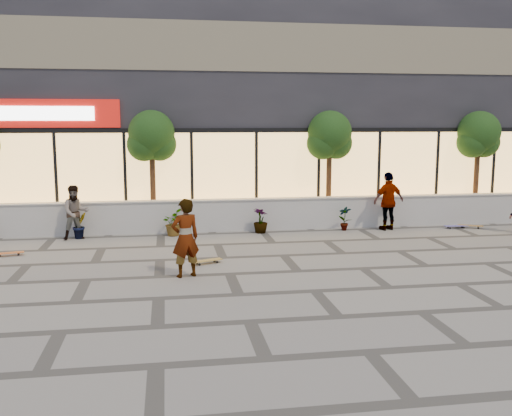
{
  "coord_description": "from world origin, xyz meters",
  "views": [
    {
      "loc": [
        -3.05,
        -11.29,
        3.55
      ],
      "look_at": [
        -0.75,
        3.28,
        1.3
      ],
      "focal_mm": 40.0,
      "sensor_mm": 36.0,
      "label": 1
    }
  ],
  "objects": [
    {
      "name": "skater_right_near",
      "position": [
        4.13,
        6.3,
        0.96
      ],
      "size": [
        1.2,
        0.73,
        1.92
      ],
      "primitive_type": "imported",
      "rotation": [
        0.0,
        0.0,
        3.39
      ],
      "color": "white",
      "rests_on": "ground"
    },
    {
      "name": "skateboard_right_far",
      "position": [
        6.5,
        6.2,
        0.08
      ],
      "size": [
        0.79,
        0.2,
        0.1
      ],
      "rotation": [
        0.0,
        0.0,
        0.0
      ],
      "color": "#6057A1",
      "rests_on": "ground"
    },
    {
      "name": "skateboard_left",
      "position": [
        -7.24,
        4.36,
        0.07
      ],
      "size": [
        0.77,
        0.35,
        0.09
      ],
      "rotation": [
        0.0,
        0.0,
        0.23
      ],
      "color": "#B45521",
      "rests_on": "ground"
    },
    {
      "name": "shrub_b",
      "position": [
        -5.7,
        6.45,
        0.41
      ],
      "size": [
        0.57,
        0.57,
        0.81
      ],
      "primitive_type": "imported",
      "rotation": [
        0.0,
        0.0,
        0.82
      ],
      "color": "#1E3E13",
      "rests_on": "ground"
    },
    {
      "name": "skateboard_right_near",
      "position": [
        7.0,
        6.16,
        0.08
      ],
      "size": [
        0.81,
        0.58,
        0.1
      ],
      "rotation": [
        0.0,
        0.0,
        -0.52
      ],
      "color": "olive",
      "rests_on": "ground"
    },
    {
      "name": "skater_left",
      "position": [
        -5.78,
        6.3,
        0.83
      ],
      "size": [
        0.97,
        0.86,
        1.65
      ],
      "primitive_type": "imported",
      "rotation": [
        0.0,
        0.0,
        0.35
      ],
      "color": "tan",
      "rests_on": "ground"
    },
    {
      "name": "tree_mideast",
      "position": [
        2.5,
        7.7,
        2.99
      ],
      "size": [
        1.6,
        1.5,
        3.92
      ],
      "color": "#4A311A",
      "rests_on": "ground"
    },
    {
      "name": "skater_center",
      "position": [
        -2.66,
        1.57,
        0.91
      ],
      "size": [
        0.77,
        0.63,
        1.82
      ],
      "primitive_type": "imported",
      "rotation": [
        0.0,
        0.0,
        3.48
      ],
      "color": "white",
      "rests_on": "ground"
    },
    {
      "name": "shrub_e",
      "position": [
        2.7,
        6.45,
        0.41
      ],
      "size": [
        0.46,
        0.35,
        0.81
      ],
      "primitive_type": "imported",
      "rotation": [
        0.0,
        0.0,
        3.28
      ],
      "color": "#1E3E13",
      "rests_on": "ground"
    },
    {
      "name": "planter_wall",
      "position": [
        0.0,
        7.0,
        0.52
      ],
      "size": [
        22.0,
        0.42,
        1.04
      ],
      "color": "beige",
      "rests_on": "ground"
    },
    {
      "name": "retail_building",
      "position": [
        -0.0,
        12.49,
        4.25
      ],
      "size": [
        24.0,
        9.17,
        8.5
      ],
      "color": "#232328",
      "rests_on": "ground"
    },
    {
      "name": "skateboard_center",
      "position": [
        -2.09,
        2.69,
        0.08
      ],
      "size": [
        0.81,
        0.48,
        0.1
      ],
      "rotation": [
        0.0,
        0.0,
        0.38
      ],
      "color": "olive",
      "rests_on": "ground"
    },
    {
      "name": "shrub_d",
      "position": [
        -0.1,
        6.45,
        0.41
      ],
      "size": [
        0.64,
        0.64,
        0.81
      ],
      "primitive_type": "imported",
      "rotation": [
        0.0,
        0.0,
        2.46
      ],
      "color": "#1E3E13",
      "rests_on": "ground"
    },
    {
      "name": "tree_east",
      "position": [
        8.0,
        7.7,
        2.99
      ],
      "size": [
        1.6,
        1.5,
        3.92
      ],
      "color": "#4A311A",
      "rests_on": "ground"
    },
    {
      "name": "tree_midwest",
      "position": [
        -3.5,
        7.7,
        2.99
      ],
      "size": [
        1.6,
        1.5,
        3.92
      ],
      "color": "#4A311A",
      "rests_on": "ground"
    },
    {
      "name": "shrub_c",
      "position": [
        -2.9,
        6.45,
        0.41
      ],
      "size": [
        0.68,
        0.77,
        0.81
      ],
      "primitive_type": "imported",
      "rotation": [
        0.0,
        0.0,
        1.64
      ],
      "color": "#1E3E13",
      "rests_on": "ground"
    },
    {
      "name": "ground",
      "position": [
        0.0,
        0.0,
        0.0
      ],
      "size": [
        80.0,
        80.0,
        0.0
      ],
      "primitive_type": "plane",
      "color": "gray",
      "rests_on": "ground"
    }
  ]
}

